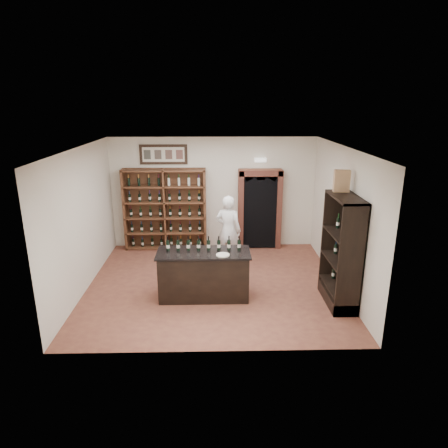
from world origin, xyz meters
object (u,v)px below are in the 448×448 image
Objects in this scene: tasting_counter at (204,275)px; counter_bottle_0 at (168,245)px; wine_shelf at (165,209)px; side_cabinet at (342,268)px; wine_crate at (342,181)px; shopkeeper at (228,231)px.

counter_bottle_0 is (-0.72, 0.09, 0.61)m from tasting_counter.
wine_shelf and side_cabinet have the same top height.
wine_crate is at bearing -36.99° from wine_shelf.
counter_bottle_0 is 2.09m from shopkeeper.
wine_crate is (3.80, -2.86, 1.31)m from wine_shelf.
shopkeeper is 3.11m from wine_crate.
counter_bottle_0 is at bearing -82.39° from wine_shelf.
side_cabinet is 1.70m from wine_crate.
wine_crate reaches higher than counter_bottle_0.
shopkeeper is at bearing 52.06° from counter_bottle_0.
tasting_counter is at bearing -175.52° from wine_crate.
shopkeeper is (0.56, 1.73, 0.38)m from tasting_counter.
wine_shelf is at bearing 97.61° from counter_bottle_0.
wine_shelf is 5.02m from side_cabinet.
wine_shelf is 2.06m from shopkeeper.
wine_shelf is 3.19m from tasting_counter.
tasting_counter is 2.75m from side_cabinet.
counter_bottle_0 is at bearing -177.34° from wine_crate.
tasting_counter is at bearing -69.44° from wine_shelf.
wine_crate is at bearing 1.56° from tasting_counter.
side_cabinet is at bearing -82.67° from wine_crate.
wine_crate reaches higher than tasting_counter.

